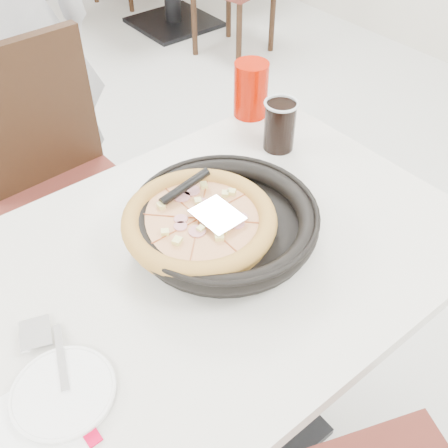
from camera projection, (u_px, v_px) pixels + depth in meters
floor at (101, 443)px, 1.59m from camera, size 7.00×7.00×0.00m
main_table at (205, 354)px, 1.39m from camera, size 1.30×0.95×0.75m
chair_far at (75, 204)px, 1.68m from camera, size 0.44×0.44×0.95m
trivet at (216, 232)px, 1.16m from camera, size 0.12×0.12×0.04m
pizza_pan at (224, 227)px, 1.14m from camera, size 0.44×0.44×0.01m
pizza at (200, 226)px, 1.12m from camera, size 0.35×0.35×0.02m
pizza_server at (217, 215)px, 1.09m from camera, size 0.08×0.10×0.00m
napkin at (29, 432)px, 0.85m from camera, size 0.18×0.18×0.00m
side_plate at (63, 393)px, 0.89m from camera, size 0.20×0.20×0.01m
fork at (61, 356)px, 0.93m from camera, size 0.06×0.14×0.00m
cola_glass at (280, 127)px, 1.39m from camera, size 0.09×0.09×0.13m
red_cup at (251, 89)px, 1.50m from camera, size 0.11×0.11×0.16m
diner_person at (11, 32)px, 1.83m from camera, size 0.65×0.48×1.62m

